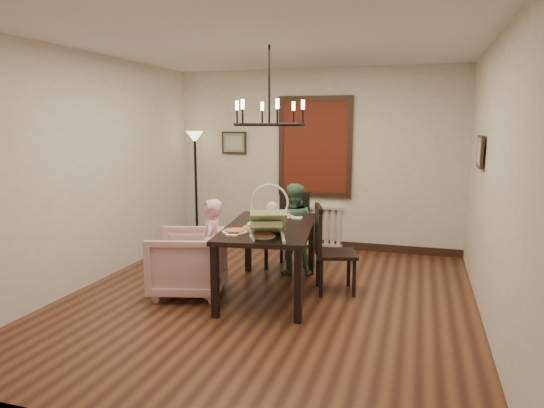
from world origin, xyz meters
The scene contains 17 objects.
room_shell centered at (0.00, 0.37, 1.40)m, with size 4.51×5.00×2.81m.
dining_table centered at (-0.04, 0.21, 0.72)m, with size 1.19×1.84×0.81m.
chair_far centered at (-0.12, 1.21, 0.53)m, with size 0.47×0.47×1.06m, color black, non-canonical shape.
chair_right centered at (0.69, 0.49, 0.52)m, with size 0.46×0.46×1.04m, color black, non-canonical shape.
armchair centered at (-0.94, -0.08, 0.37)m, with size 0.80×0.83×0.75m, color #E0ABC1.
elderly_woman centered at (-0.64, -0.08, 0.47)m, with size 0.34×0.22×0.93m, color #E6A2BB.
seated_man centered at (0.02, 1.04, 0.50)m, with size 0.48×0.38×0.99m, color #487A56.
baby_bouncer centered at (0.11, -0.33, 1.00)m, with size 0.42×0.58×0.38m, color #C0D593, non-canonical shape.
salad_bowl centered at (-0.08, 0.02, 0.85)m, with size 0.34×0.34×0.08m, color white.
pizza_platter centered at (-0.11, -0.06, 0.83)m, with size 0.31×0.31×0.04m, color tan.
drinking_glass centered at (0.07, 0.18, 0.88)m, with size 0.08×0.08×0.15m, color silver.
window_blinds centered at (0.00, 2.46, 1.60)m, with size 1.00×0.03×1.40m, color #5E1F12.
radiator centered at (0.00, 2.48, 0.35)m, with size 0.92×0.12×0.62m, color silver, non-canonical shape.
picture_back centered at (-1.35, 2.47, 1.65)m, with size 0.42×0.03×0.36m, color black.
picture_right centered at (2.21, 0.90, 1.65)m, with size 0.42×0.03×0.36m, color black.
floor_lamp centered at (-1.90, 2.15, 0.90)m, with size 0.30×0.30×1.80m, color black, non-canonical shape.
chandelier centered at (-0.04, 0.21, 1.95)m, with size 0.80×0.80×0.04m, color black.
Camera 1 is at (1.58, -4.96, 1.96)m, focal length 32.00 mm.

